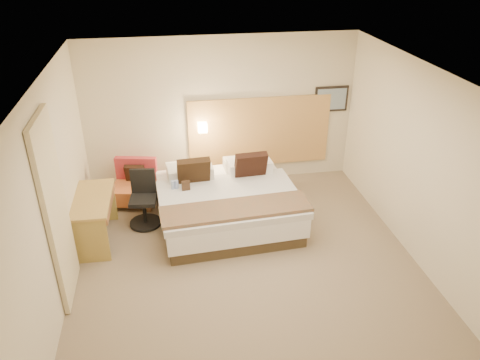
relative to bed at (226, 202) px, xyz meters
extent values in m
cube|color=#806D56|center=(0.12, -1.11, -0.35)|extent=(4.80, 5.00, 0.02)
cube|color=white|center=(0.12, -1.11, 2.37)|extent=(4.80, 5.00, 0.02)
cube|color=beige|center=(0.12, 1.40, 1.01)|extent=(4.80, 0.02, 2.70)
cube|color=beige|center=(0.12, -3.62, 1.01)|extent=(4.80, 0.02, 2.70)
cube|color=beige|center=(-2.29, -1.11, 1.01)|extent=(0.02, 5.00, 2.70)
cube|color=beige|center=(2.53, -1.11, 1.01)|extent=(0.02, 5.00, 2.70)
cube|color=tan|center=(0.82, 1.36, 0.61)|extent=(2.60, 0.04, 1.30)
cube|color=black|center=(2.14, 1.37, 1.16)|extent=(0.62, 0.03, 0.47)
cube|color=#7890A5|center=(2.14, 1.35, 1.16)|extent=(0.54, 0.01, 0.39)
cylinder|color=white|center=(-0.23, 1.31, 0.81)|extent=(0.02, 0.12, 0.02)
cube|color=#FFEDC6|center=(-0.23, 1.25, 0.81)|extent=(0.15, 0.15, 0.15)
cube|color=beige|center=(-2.24, -1.36, 0.88)|extent=(0.06, 0.90, 2.42)
cylinder|color=#8EA4DB|center=(-0.83, 0.10, 0.30)|extent=(0.07, 0.07, 0.20)
cylinder|color=#90A5DF|center=(-0.77, 0.11, 0.30)|extent=(0.07, 0.07, 0.20)
cube|color=#3C2718|center=(-0.63, 0.02, 0.31)|extent=(0.13, 0.07, 0.22)
cube|color=#403220|center=(0.00, 0.00, -0.25)|extent=(2.14, 2.14, 0.19)
cube|color=white|center=(0.00, 0.00, 0.00)|extent=(2.21, 2.21, 0.31)
cube|color=silver|center=(0.02, -0.30, 0.21)|extent=(2.24, 1.63, 0.10)
cube|color=white|center=(-0.55, 0.74, 0.25)|extent=(0.75, 0.44, 0.19)
cube|color=silver|center=(0.45, 0.80, 0.25)|extent=(0.75, 0.44, 0.19)
cube|color=silver|center=(-0.53, 0.46, 0.36)|extent=(0.75, 0.44, 0.19)
cube|color=white|center=(0.47, 0.53, 0.36)|extent=(0.75, 0.44, 0.19)
cube|color=black|center=(-0.49, 0.26, 0.44)|extent=(0.54, 0.31, 0.53)
cube|color=black|center=(0.45, 0.32, 0.44)|extent=(0.54, 0.31, 0.53)
cube|color=#BA5A26|center=(0.04, -0.71, 0.29)|extent=(2.22, 0.71, 0.05)
cube|color=tan|center=(-1.82, 0.60, -0.30)|extent=(0.08, 0.08, 0.09)
cube|color=tan|center=(-1.26, 0.49, -0.30)|extent=(0.08, 0.08, 0.09)
cube|color=tan|center=(-1.71, 1.09, -0.30)|extent=(0.08, 0.08, 0.09)
cube|color=#A96D4F|center=(-1.15, 0.98, -0.30)|extent=(0.08, 0.08, 0.09)
cube|color=#BF6333|center=(-1.48, 0.79, -0.12)|extent=(0.83, 0.76, 0.27)
cube|color=#AA2D34|center=(-1.43, 1.04, 0.21)|extent=(0.72, 0.25, 0.40)
cube|color=black|center=(-1.45, 0.95, 0.15)|extent=(0.37, 0.24, 0.35)
cylinder|color=silver|center=(-0.73, 0.07, -0.33)|extent=(0.38, 0.38, 0.02)
cylinder|color=white|center=(-0.73, 0.07, -0.07)|extent=(0.04, 0.04, 0.51)
cylinder|color=white|center=(-0.73, 0.07, 0.20)|extent=(0.55, 0.55, 0.01)
cube|color=#AC8943|center=(-2.02, -0.22, 0.38)|extent=(0.57, 1.20, 0.04)
cube|color=#A3893F|center=(-2.03, -0.78, 0.01)|extent=(0.49, 0.05, 0.70)
cube|color=#B29946|center=(-2.01, 0.33, 0.01)|extent=(0.49, 0.05, 0.70)
cube|color=#A2683F|center=(-1.97, -0.23, 0.30)|extent=(0.47, 1.11, 0.10)
cylinder|color=black|center=(-1.31, 0.08, -0.31)|extent=(0.56, 0.56, 0.04)
cylinder|color=black|center=(-1.31, 0.08, -0.10)|extent=(0.06, 0.06, 0.39)
cube|color=black|center=(-1.31, 0.08, 0.12)|extent=(0.45, 0.45, 0.07)
cube|color=black|center=(-1.29, 0.27, 0.36)|extent=(0.39, 0.09, 0.41)
camera|label=1|loc=(-0.87, -6.42, 3.84)|focal=35.00mm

